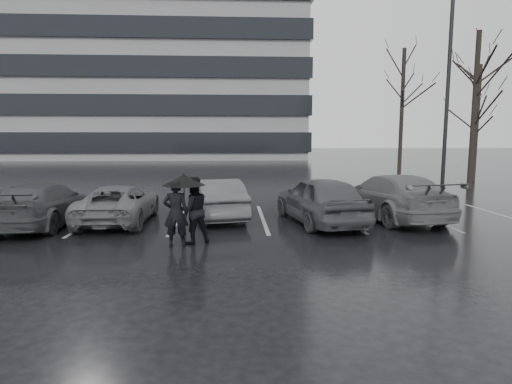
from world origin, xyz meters
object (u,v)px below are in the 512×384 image
at_px(lamp_post, 447,101).
at_px(tree_north, 402,113).
at_px(pedestrian_left, 176,213).
at_px(car_west_c, 43,204).
at_px(car_west_b, 119,204).
at_px(car_east, 391,196).
at_px(pedestrian_right, 193,210).
at_px(car_main, 320,199).
at_px(tree_east, 474,111).
at_px(tree_ne, 477,123).
at_px(car_west_a, 217,199).

relative_size(lamp_post, tree_north, 1.08).
bearing_deg(tree_north, pedestrian_left, -125.39).
bearing_deg(lamp_post, car_west_c, -163.46).
height_order(car_west_b, tree_north, tree_north).
bearing_deg(car_east, tree_north, -122.11).
relative_size(pedestrian_left, pedestrian_right, 0.99).
bearing_deg(car_east, car_main, 5.68).
height_order(tree_east, tree_ne, tree_east).
xyz_separation_m(pedestrian_left, pedestrian_right, (0.40, 0.32, 0.01)).
bearing_deg(lamp_post, car_west_a, -159.86).
height_order(car_west_a, tree_ne, tree_ne).
bearing_deg(car_west_b, car_main, 175.41).
bearing_deg(tree_east, tree_ne, 57.99).
xyz_separation_m(pedestrian_right, tree_north, (12.42, 17.72, 3.39)).
xyz_separation_m(car_west_c, tree_ne, (20.75, 12.25, 2.83)).
height_order(car_west_b, car_west_c, car_west_c).
distance_m(car_east, tree_ne, 15.35).
height_order(car_east, pedestrian_right, pedestrian_right).
xyz_separation_m(car_west_a, tree_ne, (15.44, 11.34, 2.83)).
xyz_separation_m(pedestrian_right, tree_ne, (15.92, 14.72, 2.64)).
xyz_separation_m(lamp_post, tree_ne, (5.90, 7.84, -0.71)).
bearing_deg(tree_east, pedestrian_right, -141.38).
distance_m(car_east, tree_north, 16.27).
distance_m(pedestrian_left, pedestrian_right, 0.51).
bearing_deg(tree_east, car_main, -139.00).
bearing_deg(pedestrian_right, car_west_c, -50.54).
bearing_deg(car_main, tree_north, -129.96).
relative_size(pedestrian_right, lamp_post, 0.19).
bearing_deg(lamp_post, car_west_b, -162.30).
xyz_separation_m(car_main, tree_east, (9.64, 8.38, 3.24)).
xyz_separation_m(car_west_b, pedestrian_left, (2.22, -3.16, 0.26)).
height_order(pedestrian_right, tree_ne, tree_ne).
relative_size(lamp_post, tree_ne, 1.31).
bearing_deg(car_main, car_west_c, -11.47).
height_order(pedestrian_left, tree_ne, tree_ne).
bearing_deg(car_west_a, tree_east, -162.38).
distance_m(car_west_b, lamp_post, 13.75).
bearing_deg(car_west_a, lamp_post, -171.81).
xyz_separation_m(tree_east, tree_north, (-1.00, 7.00, 0.25)).
bearing_deg(pedestrian_left, car_east, -153.93).
distance_m(car_east, lamp_post, 6.34).
height_order(pedestrian_left, tree_north, tree_north).
xyz_separation_m(car_main, car_west_c, (-8.61, 0.13, -0.09)).
xyz_separation_m(car_west_b, tree_north, (15.04, 14.88, 3.65)).
xyz_separation_m(car_west_a, car_west_c, (-5.31, -0.91, 0.00)).
relative_size(car_main, car_west_c, 0.97).
bearing_deg(car_west_a, car_west_b, -2.15).
distance_m(car_east, tree_east, 10.93).
height_order(car_east, tree_ne, tree_ne).
distance_m(pedestrian_right, lamp_post, 12.60).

